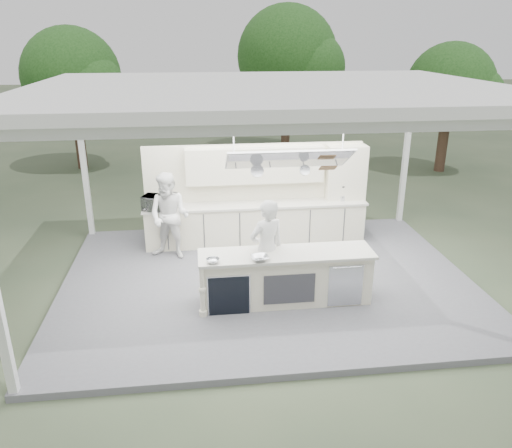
{
  "coord_description": "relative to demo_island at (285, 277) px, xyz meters",
  "views": [
    {
      "loc": [
        -1.31,
        -8.79,
        4.66
      ],
      "look_at": [
        -0.18,
        0.4,
        1.14
      ],
      "focal_mm": 35.0,
      "sensor_mm": 36.0,
      "label": 1
    }
  ],
  "objects": [
    {
      "name": "back_counter",
      "position": [
        -0.18,
        2.81,
        0.0
      ],
      "size": [
        5.08,
        0.72,
        0.95
      ],
      "color": "beige",
      "rests_on": "stage_deck"
    },
    {
      "name": "bowl_small",
      "position": [
        -1.28,
        -0.24,
        0.51
      ],
      "size": [
        0.23,
        0.23,
        0.07
      ],
      "primitive_type": "imported",
      "rotation": [
        0.0,
        0.0,
        -0.02
      ],
      "color": "silver",
      "rests_on": "demo_island"
    },
    {
      "name": "ground",
      "position": [
        -0.18,
        0.91,
        -0.6
      ],
      "size": [
        90.0,
        90.0,
        0.0
      ],
      "primitive_type": "plane",
      "color": "#4A5439",
      "rests_on": "ground"
    },
    {
      "name": "tent",
      "position": [
        -0.18,
        0.9,
        3.11
      ],
      "size": [
        8.2,
        6.2,
        3.86
      ],
      "color": "white",
      "rests_on": "ground"
    },
    {
      "name": "stage_deck",
      "position": [
        -0.18,
        0.91,
        -0.54
      ],
      "size": [
        8.0,
        6.0,
        0.12
      ],
      "primitive_type": "cube",
      "color": "#5D5D62",
      "rests_on": "ground"
    },
    {
      "name": "toaster_oven",
      "position": [
        -2.38,
        2.61,
        0.64
      ],
      "size": [
        0.69,
        0.57,
        0.32
      ],
      "primitive_type": "imported",
      "rotation": [
        0.0,
        0.0,
        -0.35
      ],
      "color": "#AEB0B5",
      "rests_on": "back_counter"
    },
    {
      "name": "bowl_large",
      "position": [
        -0.48,
        -0.24,
        0.51
      ],
      "size": [
        0.36,
        0.36,
        0.08
      ],
      "primitive_type": "imported",
      "rotation": [
        0.0,
        0.0,
        0.18
      ],
      "color": "silver",
      "rests_on": "demo_island"
    },
    {
      "name": "tree_cluster",
      "position": [
        -0.34,
        10.68,
        2.69
      ],
      "size": [
        19.55,
        9.4,
        5.85
      ],
      "color": "#483324",
      "rests_on": "ground"
    },
    {
      "name": "head_chef",
      "position": [
        -0.3,
        0.21,
        0.46
      ],
      "size": [
        0.8,
        0.68,
        1.88
      ],
      "primitive_type": "imported",
      "rotation": [
        0.0,
        0.0,
        3.54
      ],
      "color": "silver",
      "rests_on": "stage_deck"
    },
    {
      "name": "sous_chef",
      "position": [
        -2.1,
        2.2,
        0.46
      ],
      "size": [
        1.11,
        1.0,
        1.88
      ],
      "primitive_type": "imported",
      "rotation": [
        0.0,
        0.0,
        -0.39
      ],
      "color": "white",
      "rests_on": "stage_deck"
    },
    {
      "name": "back_wall_unit",
      "position": [
        0.27,
        3.03,
        0.98
      ],
      "size": [
        5.05,
        0.48,
        2.25
      ],
      "color": "beige",
      "rests_on": "stage_deck"
    },
    {
      "name": "demo_island",
      "position": [
        0.0,
        0.0,
        0.0
      ],
      "size": [
        3.1,
        0.79,
        0.95
      ],
      "color": "beige",
      "rests_on": "stage_deck"
    }
  ]
}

